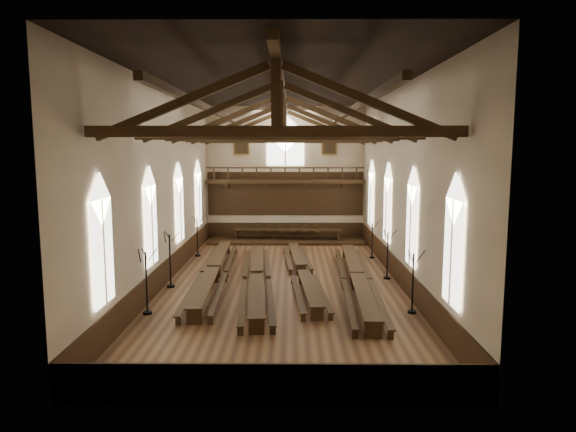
# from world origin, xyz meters

# --- Properties ---
(ground) EXTENTS (26.00, 26.00, 0.00)m
(ground) POSITION_xyz_m (0.00, 0.00, 0.00)
(ground) COLOR brown
(ground) RESTS_ON ground
(room_walls) EXTENTS (26.00, 26.00, 26.00)m
(room_walls) POSITION_xyz_m (0.00, 0.00, 6.46)
(room_walls) COLOR beige
(room_walls) RESTS_ON ground
(wainscot_band) EXTENTS (12.00, 26.00, 1.20)m
(wainscot_band) POSITION_xyz_m (0.00, 0.00, 0.60)
(wainscot_band) COLOR #331D0F
(wainscot_band) RESTS_ON ground
(side_windows) EXTENTS (11.85, 19.80, 4.50)m
(side_windows) POSITION_xyz_m (-0.00, -0.00, 3.74)
(side_windows) COLOR white
(side_windows) RESTS_ON room_walls
(end_window) EXTENTS (2.80, 0.12, 3.80)m
(end_window) POSITION_xyz_m (0.00, 12.90, 7.22)
(end_window) COLOR white
(end_window) RESTS_ON room_walls
(minstrels_gallery) EXTENTS (11.80, 1.24, 3.70)m
(minstrels_gallery) POSITION_xyz_m (0.00, 12.66, 3.91)
(minstrels_gallery) COLOR #31230F
(minstrels_gallery) RESTS_ON room_walls
(portraits) EXTENTS (7.75, 0.09, 1.45)m
(portraits) POSITION_xyz_m (0.00, 12.90, 7.10)
(portraits) COLOR brown
(portraits) RESTS_ON room_walls
(roof_trusses) EXTENTS (11.70, 25.70, 2.80)m
(roof_trusses) POSITION_xyz_m (0.00, -0.00, 8.22)
(roof_trusses) COLOR #31230F
(roof_trusses) RESTS_ON room_walls
(refectory_row_a) EXTENTS (1.82, 14.52, 0.76)m
(refectory_row_a) POSITION_xyz_m (-3.63, 0.32, 0.55)
(refectory_row_a) COLOR #31230F
(refectory_row_a) RESTS_ON ground
(refectory_row_b) EXTENTS (1.94, 14.28, 0.73)m
(refectory_row_b) POSITION_xyz_m (-1.30, -0.86, 0.53)
(refectory_row_b) COLOR #31230F
(refectory_row_b) RESTS_ON ground
(refectory_row_c) EXTENTS (1.79, 13.75, 0.67)m
(refectory_row_c) POSITION_xyz_m (1.03, 0.45, 0.49)
(refectory_row_c) COLOR #31230F
(refectory_row_c) RESTS_ON ground
(refectory_row_d) EXTENTS (1.87, 14.67, 0.77)m
(refectory_row_d) POSITION_xyz_m (3.76, -1.07, 0.56)
(refectory_row_d) COLOR #31230F
(refectory_row_d) RESTS_ON ground
(dais) EXTENTS (11.40, 3.06, 0.20)m
(dais) POSITION_xyz_m (0.16, 11.40, 0.10)
(dais) COLOR #331D0F
(dais) RESTS_ON ground
(high_table) EXTENTS (8.13, 1.44, 0.76)m
(high_table) POSITION_xyz_m (0.16, 11.40, 0.85)
(high_table) COLOR #31230F
(high_table) RESTS_ON dais
(high_chairs) EXTENTS (4.95, 0.45, 1.00)m
(high_chairs) POSITION_xyz_m (0.16, 12.19, 0.75)
(high_chairs) COLOR #31230F
(high_chairs) RESTS_ON dais
(candelabrum_left_near) EXTENTS (0.77, 0.86, 2.80)m
(candelabrum_left_near) POSITION_xyz_m (-5.55, -5.27, 0.85)
(candelabrum_left_near) COLOR black
(candelabrum_left_near) RESTS_ON ground
(candelabrum_left_mid) EXTENTS (0.75, 0.87, 2.84)m
(candelabrum_left_mid) POSITION_xyz_m (-5.55, -1.10, 0.86)
(candelabrum_left_mid) COLOR black
(candelabrum_left_mid) RESTS_ON ground
(candelabrum_left_far) EXTENTS (0.76, 0.78, 2.60)m
(candelabrum_left_far) POSITION_xyz_m (-5.55, 6.28, 0.79)
(candelabrum_left_far) COLOR black
(candelabrum_left_far) RESTS_ON ground
(candelabrum_right_near) EXTENTS (0.74, 0.83, 2.70)m
(candelabrum_right_near) POSITION_xyz_m (5.55, -5.07, 0.82)
(candelabrum_right_near) COLOR black
(candelabrum_right_near) RESTS_ON ground
(candelabrum_right_mid) EXTENTS (0.71, 0.82, 2.67)m
(candelabrum_right_mid) POSITION_xyz_m (5.55, 0.63, 0.81)
(candelabrum_right_mid) COLOR black
(candelabrum_right_mid) RESTS_ON ground
(candelabrum_right_far) EXTENTS (0.67, 0.71, 2.35)m
(candelabrum_right_far) POSITION_xyz_m (5.55, 5.82, 0.71)
(candelabrum_right_far) COLOR black
(candelabrum_right_far) RESTS_ON ground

